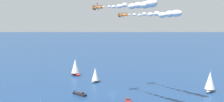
# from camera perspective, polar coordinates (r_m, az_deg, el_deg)

# --- Properties ---
(ground_plane) EXTENTS (2000.00, 2000.00, 0.00)m
(ground_plane) POSITION_cam_1_polar(r_m,az_deg,el_deg) (153.41, 0.19, -8.97)
(ground_plane) COLOR navy
(sailboat_near_centre) EXTENTS (8.88, 5.46, 11.08)m
(sailboat_near_centre) POSITION_cam_1_polar(r_m,az_deg,el_deg) (177.16, -3.64, -5.19)
(sailboat_near_centre) COLOR #9E9993
(sailboat_near_centre) RESTS_ON ground_plane
(motorboat_far_port) EXTENTS (3.59, 9.69, 2.75)m
(motorboat_far_port) POSITION_cam_1_polar(r_m,az_deg,el_deg) (149.12, -7.15, -9.18)
(motorboat_far_port) COLOR black
(motorboat_far_port) RESTS_ON ground_plane
(motorboat_inshore) EXTENTS (7.95, 9.17, 2.81)m
(motorboat_inshore) POSITION_cam_1_polar(r_m,az_deg,el_deg) (133.99, 3.59, -10.94)
(motorboat_inshore) COLOR #B21E1E
(motorboat_inshore) RESTS_ON ground_plane
(sailboat_offshore) EXTENTS (10.77, 6.80, 13.40)m
(sailboat_offshore) POSITION_cam_1_polar(r_m,az_deg,el_deg) (163.31, 20.48, -6.22)
(sailboat_offshore) COLOR #9E9993
(sailboat_offshore) RESTS_ON ground_plane
(sailboat_trailing) EXTENTS (6.48, 11.09, 14.02)m
(sailboat_trailing) POSITION_cam_1_polar(r_m,az_deg,el_deg) (201.52, -7.97, -3.43)
(sailboat_trailing) COLOR #B21E1E
(sailboat_trailing) RESTS_ON ground_plane
(biplane_lead) EXTENTS (7.26, 6.76, 3.57)m
(biplane_lead) POSITION_cam_1_polar(r_m,az_deg,el_deg) (141.91, -3.18, 9.40)
(biplane_lead) COLOR orange
(wingwalker_lead) EXTENTS (1.50, 0.21, 1.53)m
(wingwalker_lead) POSITION_cam_1_polar(r_m,az_deg,el_deg) (142.02, -3.21, 10.27)
(wingwalker_lead) COLOR red
(smoke_trail_lead) EXTENTS (4.69, 36.78, 3.88)m
(smoke_trail_lead) POSITION_cam_1_polar(r_m,az_deg,el_deg) (117.93, 6.00, 9.94)
(smoke_trail_lead) COLOR silver
(biplane_wingman) EXTENTS (7.26, 6.76, 3.57)m
(biplane_wingman) POSITION_cam_1_polar(r_m,az_deg,el_deg) (157.38, 2.34, 7.81)
(biplane_wingman) COLOR orange
(wingwalker_wingman) EXTENTS (1.50, 0.21, 1.53)m
(wingwalker_wingman) POSITION_cam_1_polar(r_m,az_deg,el_deg) (157.42, 2.33, 8.60)
(wingwalker_wingman) COLOR white
(smoke_trail_wingman) EXTENTS (4.17, 37.36, 3.84)m
(smoke_trail_wingman) POSITION_cam_1_polar(r_m,az_deg,el_deg) (135.31, 11.31, 7.88)
(smoke_trail_wingman) COLOR silver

